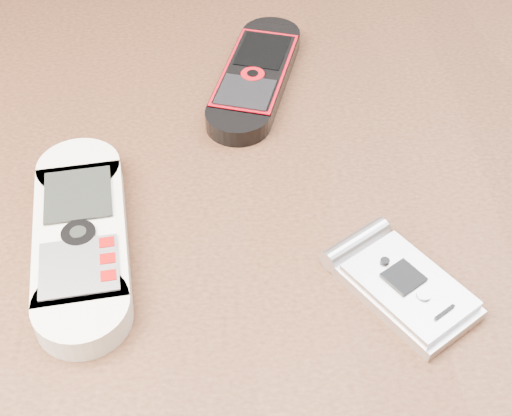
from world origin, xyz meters
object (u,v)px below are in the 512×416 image
at_px(nokia_white, 81,235).
at_px(table, 249,315).
at_px(nokia_black_red, 256,75).
at_px(motorola_razr, 405,286).

bearing_deg(nokia_white, table, 2.12).
xyz_separation_m(table, nokia_black_red, (0.01, 0.15, 0.11)).
bearing_deg(motorola_razr, nokia_black_red, 74.96).
bearing_deg(table, motorola_razr, -35.94).
distance_m(nokia_white, nokia_black_red, 0.20).
distance_m(nokia_black_red, motorola_razr, 0.23).
height_order(table, nokia_white, nokia_white).
xyz_separation_m(nokia_white, nokia_black_red, (0.12, 0.17, -0.00)).
relative_size(table, nokia_black_red, 7.55).
bearing_deg(nokia_white, nokia_black_red, 47.30).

